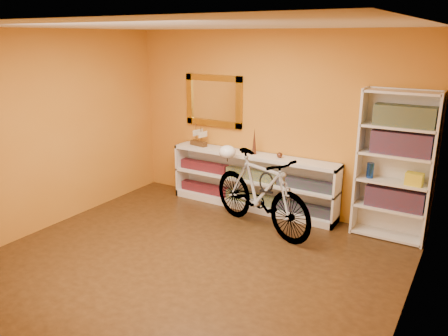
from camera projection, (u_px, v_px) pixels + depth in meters
The scene contains 24 objects.
floor at pixel (193, 262), 5.06m from camera, with size 4.50×4.00×0.01m, color #311D0D.
ceiling at pixel (187, 25), 4.31m from camera, with size 4.50×4.00×0.01m, color silver.
back_wall at pixel (271, 123), 6.33m from camera, with size 4.50×0.01×2.60m, color #BC6F1C.
left_wall at pixel (52, 130), 5.80m from camera, with size 0.01×4.00×2.60m, color #BC6F1C.
right_wall at pixel (416, 190), 3.57m from camera, with size 0.01×4.00×2.60m, color #BC6F1C.
gilt_mirror at pixel (214, 101), 6.69m from camera, with size 0.98×0.06×0.78m, color olive.
wall_socket at pixel (325, 202), 6.17m from camera, with size 0.09×0.01×0.09m, color silver.
console_unit at pixel (252, 181), 6.52m from camera, with size 2.60×0.35×0.85m, color silver, non-canonical shape.
cd_row_lower at pixel (251, 198), 6.58m from camera, with size 2.50×0.13×0.14m, color black.
cd_row_upper at pixel (252, 175), 6.47m from camera, with size 2.50×0.13×0.14m, color navy.
model_ship at pixel (198, 135), 6.82m from camera, with size 0.29×0.11×0.35m, color #402711, non-canonical shape.
toy_car at pixel (224, 149), 6.64m from camera, with size 0.00×0.00×0.00m, color black.
bronze_ornament at pixel (254, 141), 6.33m from camera, with size 0.07×0.07×0.39m, color #542C1C.
decorative_orb at pixel (280, 155), 6.17m from camera, with size 0.08×0.08×0.08m, color #542C1C.
bookcase at pixel (394, 167), 5.41m from camera, with size 0.90×0.30×1.90m, color silver, non-canonical shape.
book_row_a at pixel (395, 198), 5.51m from camera, with size 0.70×0.22×0.26m, color maroon.
book_row_b at pixel (401, 143), 5.30m from camera, with size 0.70×0.22×0.28m, color maroon.
book_row_c at pixel (405, 116), 5.20m from camera, with size 0.70×0.22×0.25m, color navy.
travel_mug at pixel (370, 170), 5.56m from camera, with size 0.09×0.09×0.20m, color #163B9B.
red_tin at pixel (383, 117), 5.36m from camera, with size 0.14×0.14×0.17m, color maroon.
yellow_bag at pixel (414, 179), 5.29m from camera, with size 0.20×0.13×0.15m, color yellow.
bicycle at pixel (260, 192), 5.76m from camera, with size 1.81×0.47×1.06m, color silver.
helmet at pixel (227, 152), 6.16m from camera, with size 0.25×0.23×0.19m, color white.
u_lock at pixel (266, 182), 5.64m from camera, with size 0.20×0.20×0.02m, color black.
Camera 1 is at (2.65, -3.69, 2.50)m, focal length 35.06 mm.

